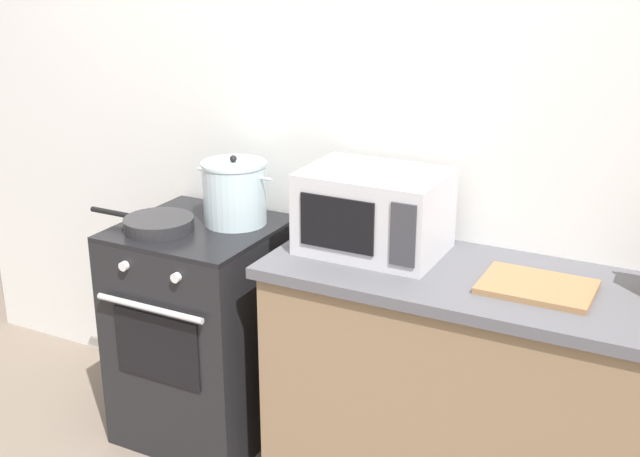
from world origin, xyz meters
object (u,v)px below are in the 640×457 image
(frying_pan, at_px, (158,224))
(cutting_board, at_px, (537,287))
(stove, at_px, (203,330))
(microwave, at_px, (374,211))
(stock_pot, at_px, (235,193))

(frying_pan, xyz_separation_m, cutting_board, (1.46, 0.11, -0.02))
(stove, relative_size, frying_pan, 1.94)
(stove, distance_m, microwave, 0.95)
(stove, relative_size, cutting_board, 2.56)
(microwave, height_order, cutting_board, microwave)
(frying_pan, height_order, cutting_board, frying_pan)
(stock_pot, height_order, microwave, microwave)
(microwave, distance_m, cutting_board, 0.64)
(stock_pot, xyz_separation_m, microwave, (0.61, -0.02, 0.02))
(stove, xyz_separation_m, cutting_board, (1.34, 0.00, 0.47))
(stove, distance_m, cutting_board, 1.42)
(frying_pan, distance_m, cutting_board, 1.46)
(frying_pan, bearing_deg, microwave, 12.42)
(cutting_board, bearing_deg, stove, -179.95)
(frying_pan, relative_size, cutting_board, 1.32)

